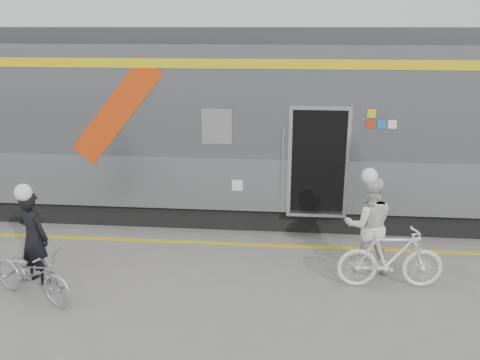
# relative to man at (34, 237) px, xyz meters

# --- Properties ---
(ground) EXTENTS (90.00, 90.00, 0.00)m
(ground) POSITION_rel_man_xyz_m (3.70, -0.34, -0.80)
(ground) COLOR slate
(ground) RESTS_ON ground
(train) EXTENTS (24.00, 3.17, 4.10)m
(train) POSITION_rel_man_xyz_m (2.55, 3.85, 1.25)
(train) COLOR black
(train) RESTS_ON ground
(safety_strip) EXTENTS (24.00, 0.12, 0.01)m
(safety_strip) POSITION_rel_man_xyz_m (3.70, 1.81, -0.80)
(safety_strip) COLOR gold
(safety_strip) RESTS_ON ground
(man) EXTENTS (0.69, 0.58, 1.60)m
(man) POSITION_rel_man_xyz_m (0.00, 0.00, 0.00)
(man) COLOR black
(man) RESTS_ON ground
(bicycle_left) EXTENTS (1.77, 1.19, 0.88)m
(bicycle_left) POSITION_rel_man_xyz_m (0.20, -0.55, -0.36)
(bicycle_left) COLOR #A2A5AA
(bicycle_left) RESTS_ON ground
(woman) EXTENTS (0.88, 0.71, 1.72)m
(woman) POSITION_rel_man_xyz_m (5.56, 0.91, 0.06)
(woman) COLOR silver
(woman) RESTS_ON ground
(bicycle_right) EXTENTS (1.77, 0.62, 1.04)m
(bicycle_right) POSITION_rel_man_xyz_m (5.86, 0.36, -0.28)
(bicycle_right) COLOR white
(bicycle_right) RESTS_ON ground
(helmet_man) EXTENTS (0.28, 0.28, 0.28)m
(helmet_man) POSITION_rel_man_xyz_m (0.00, 0.00, 0.94)
(helmet_man) COLOR white
(helmet_man) RESTS_ON man
(helmet_woman) EXTENTS (0.28, 0.28, 0.28)m
(helmet_woman) POSITION_rel_man_xyz_m (5.56, 0.91, 1.06)
(helmet_woman) COLOR white
(helmet_woman) RESTS_ON woman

